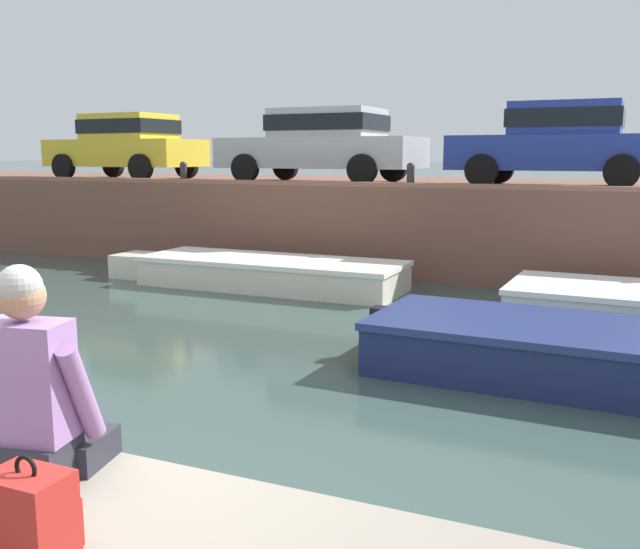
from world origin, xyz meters
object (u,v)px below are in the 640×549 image
Objects in this scene: person_seated_right at (35,397)px; mooring_bollard_west at (184,171)px; mooring_bollard_mid at (411,174)px; car_leftmost_yellow at (127,144)px; backpack_on_ledge at (32,520)px; car_centre_blue at (559,141)px; boat_moored_west_cream at (259,272)px; car_left_inner_silver at (323,142)px.

mooring_bollard_west is at bearing 121.54° from person_seated_right.
mooring_bollard_mid is at bearing 0.00° from mooring_bollard_west.
mooring_bollard_west is 1.00× the size of mooring_bollard_mid.
backpack_on_ledge is (9.57, -12.48, -1.50)m from car_leftmost_yellow.
car_leftmost_yellow is 9.48× the size of backpack_on_ledge.
backpack_on_ledge is (-0.46, -12.48, -1.50)m from car_centre_blue.
car_left_inner_silver is at bearing 93.84° from boat_moored_west_cream.
person_seated_right is at bearing -72.09° from car_left_inner_silver.
car_left_inner_silver is (5.21, 0.00, 0.00)m from car_leftmost_yellow.
car_leftmost_yellow is at bearing 150.75° from mooring_bollard_west.
mooring_bollard_west is 12.31m from person_seated_right.
mooring_bollard_mid is at bearing 100.13° from backpack_on_ledge.
car_leftmost_yellow is at bearing 127.19° from person_seated_right.
boat_moored_west_cream is 3.74m from mooring_bollard_west.
car_centre_blue is (4.82, 0.00, -0.00)m from car_left_inner_silver.
car_left_inner_silver is at bearing -179.98° from car_centre_blue.
car_left_inner_silver reaches higher than backpack_on_ledge.
car_leftmost_yellow is at bearing 127.49° from backpack_on_ledge.
boat_moored_west_cream is 10.10m from backpack_on_ledge.
car_leftmost_yellow is 7.77m from mooring_bollard_mid.
mooring_bollard_mid is at bearing -148.50° from car_centre_blue.
car_left_inner_silver is 4.53× the size of person_seated_right.
mooring_bollard_mid is 11.21m from backpack_on_ledge.
backpack_on_ledge is at bearing -79.87° from mooring_bollard_mid.
mooring_bollard_west reaches higher than boat_moored_west_cream.
car_left_inner_silver is at bearing 30.00° from mooring_bollard_west.
mooring_bollard_west is 13.03m from backpack_on_ledge.
car_centre_blue reaches higher than mooring_bollard_west.
mooring_bollard_west is (-2.79, 1.82, 1.70)m from boat_moored_west_cream.
car_centre_blue is at bearing 11.36° from mooring_bollard_west.
mooring_bollard_mid reaches higher than person_seated_right.
car_leftmost_yellow is 8.69× the size of mooring_bollard_west.
boat_moored_west_cream is 6.11m from car_centre_blue.
person_seated_right is (6.43, -10.48, -0.69)m from mooring_bollard_west.
boat_moored_west_cream is 5.79× the size of person_seated_right.
person_seated_right is (9.08, -11.96, -1.29)m from car_leftmost_yellow.
car_left_inner_silver is (-0.22, 3.30, 2.31)m from boat_moored_west_cream.
mooring_bollard_west is (2.65, -1.48, -0.60)m from car_leftmost_yellow.
mooring_bollard_west is 1.09× the size of backpack_on_ledge.
person_seated_right reaches higher than boat_moored_west_cream.
car_centre_blue is at bearing 31.50° from mooring_bollard_mid.
car_leftmost_yellow is at bearing 148.71° from boat_moored_west_cream.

